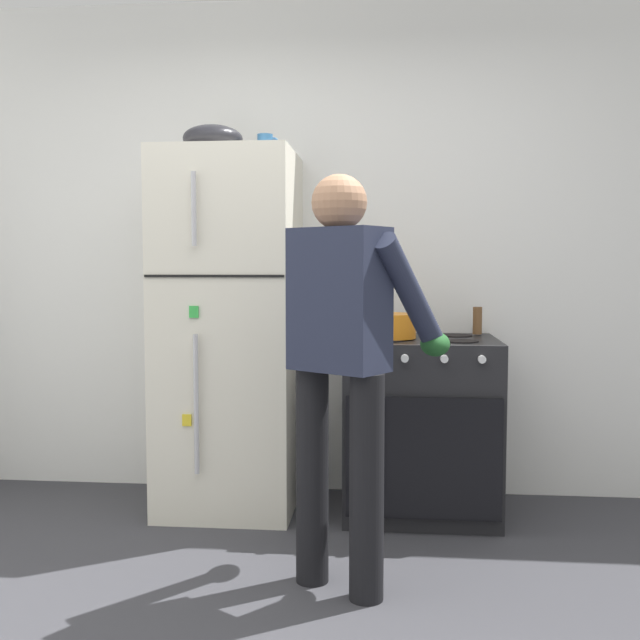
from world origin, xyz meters
The scene contains 8 objects.
kitchen_wall_back centered at (0.00, 1.95, 1.35)m, with size 6.00×0.10×2.70m, color white.
refrigerator centered at (-0.41, 1.57, 0.92)m, with size 0.68×0.72×1.83m.
stove_range centered at (0.57, 1.56, 0.44)m, with size 0.76×0.67×0.90m.
person_cook centered at (0.24, 0.65, 0.95)m, with size 0.66×0.70×1.60m.
red_pot centered at (0.41, 1.52, 0.96)m, with size 0.36×0.26×0.12m.
coffee_mug centered at (-0.23, 1.62, 1.88)m, with size 0.11×0.08×0.10m.
pepper_mill centered at (0.87, 1.77, 0.97)m, with size 0.05×0.05×0.14m, color brown.
mixing_bowl centered at (-0.49, 1.57, 1.90)m, with size 0.30×0.30×0.14m, color black.
Camera 1 is at (0.41, -2.14, 1.26)m, focal length 41.21 mm.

